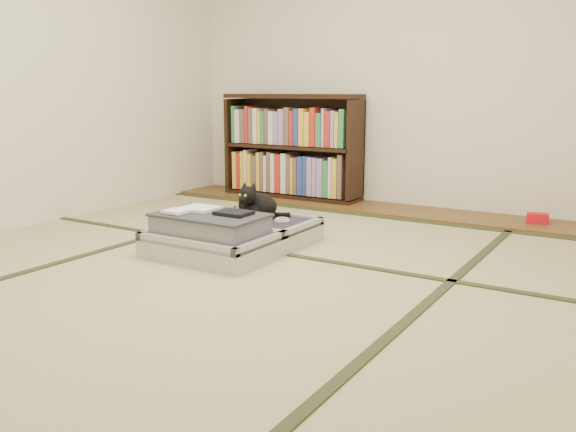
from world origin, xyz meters
The scene contains 9 objects.
floor centered at (0.00, 0.00, 0.00)m, with size 4.50×4.50×0.00m, color tan.
wood_strip centered at (0.00, 2.00, 0.01)m, with size 4.00×0.50×0.02m, color brown.
red_item centered at (1.13, 2.03, 0.06)m, with size 0.15×0.09×0.07m, color red.
tatami_borders centered at (0.00, 0.49, 0.00)m, with size 4.00×4.50×0.01m.
bookcase centered at (-0.96, 2.07, 0.45)m, with size 1.28×0.29×0.92m.
suitcase centered at (-0.34, 0.32, 0.10)m, with size 0.72×0.96×0.28m.
cat centered at (-0.36, 0.61, 0.23)m, with size 0.32×0.32×0.26m.
cable_coil centered at (-0.17, 0.64, 0.15)m, with size 0.10×0.10×0.02m.
hanger centered at (-0.74, 0.72, 0.01)m, with size 0.39×0.28×0.01m.
Camera 1 is at (1.84, -2.57, 0.96)m, focal length 38.00 mm.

